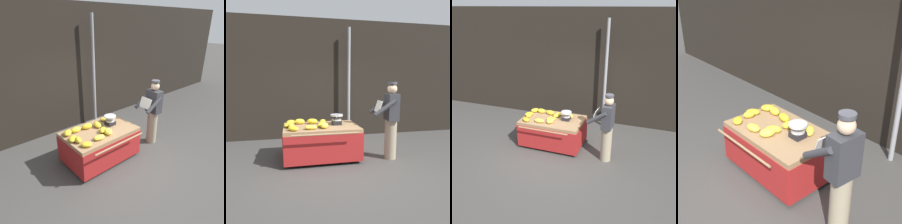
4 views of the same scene
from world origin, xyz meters
TOP-DOWN VIEW (x-y plane):
  - ground_plane at (0.00, 0.00)m, footprint 60.00×60.00m
  - back_wall at (0.00, 2.61)m, footprint 16.00×0.24m
  - street_pole at (0.62, 2.23)m, footprint 0.09×0.09m
  - banana_cart at (-0.44, 0.61)m, footprint 1.65×1.25m
  - weighing_scale at (-0.07, 0.67)m, footprint 0.28×0.28m
  - banana_bunch_0 at (-1.10, 0.90)m, footprint 0.28×0.29m
  - banana_bunch_1 at (-0.43, 0.50)m, footprint 0.27×0.26m
  - banana_bunch_2 at (-0.89, 0.89)m, footprint 0.25×0.17m
  - banana_bunch_3 at (-1.14, 0.61)m, footprint 0.29×0.29m
  - banana_bunch_4 at (-0.69, 0.30)m, footprint 0.26×0.16m
  - banana_bunch_5 at (-0.04, 0.88)m, footprint 0.28×0.29m
  - banana_bunch_6 at (-1.09, 0.50)m, footprint 0.17×0.23m
  - banana_bunch_7 at (-0.40, 0.36)m, footprint 0.22×0.28m
  - banana_bunch_8 at (-0.61, 0.86)m, footprint 0.27×0.19m
  - banana_bunch_9 at (-1.05, 0.25)m, footprint 0.27×0.26m
  - banana_bunch_10 at (-0.37, 0.78)m, footprint 0.21×0.30m
  - vendor_person at (1.07, 0.31)m, footprint 0.61×0.55m

SIDE VIEW (x-z plane):
  - ground_plane at x=0.00m, z-range 0.00..0.00m
  - banana_cart at x=-0.44m, z-range 0.17..0.92m
  - banana_bunch_9 at x=-1.05m, z-range 0.75..0.85m
  - banana_bunch_4 at x=-0.69m, z-range 0.75..0.85m
  - banana_bunch_3 at x=-1.14m, z-range 0.75..0.85m
  - banana_bunch_5 at x=-0.04m, z-range 0.75..0.85m
  - banana_bunch_0 at x=-1.10m, z-range 0.75..0.86m
  - banana_bunch_1 at x=-0.43m, z-range 0.75..0.86m
  - banana_bunch_6 at x=-1.09m, z-range 0.75..0.86m
  - banana_bunch_10 at x=-0.37m, z-range 0.75..0.86m
  - banana_bunch_7 at x=-0.40m, z-range 0.75..0.87m
  - banana_bunch_8 at x=-0.61m, z-range 0.75..0.88m
  - banana_bunch_2 at x=-0.89m, z-range 0.75..0.88m
  - weighing_scale at x=-0.07m, z-range 0.75..0.99m
  - vendor_person at x=1.07m, z-range 0.02..1.73m
  - street_pole at x=0.62m, z-range 0.00..3.25m
  - back_wall at x=0.00m, z-range 0.00..3.53m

